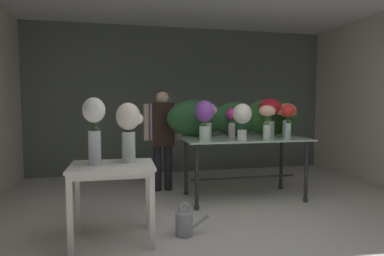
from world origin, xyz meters
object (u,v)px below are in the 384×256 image
(side_table_white, at_px, (112,175))
(vase_scarlet_lilies, at_px, (288,117))
(florist, at_px, (163,130))
(vase_white_roses_tall, at_px, (94,125))
(vase_peach_tulips, at_px, (267,117))
(vase_violet_peonies, at_px, (205,116))
(vase_coral_freesia, at_px, (287,115))
(vase_blush_hydrangea, at_px, (207,116))
(vase_crimson_ranunculus, at_px, (270,111))
(display_table_glass, at_px, (244,148))
(vase_magenta_carnations, at_px, (232,121))
(vase_ivory_stock, at_px, (243,117))
(watering_can, at_px, (185,223))
(vase_cream_lisianthus_tall, at_px, (129,127))

(side_table_white, height_order, vase_scarlet_lilies, vase_scarlet_lilies)
(florist, relative_size, vase_white_roses_tall, 2.40)
(florist, height_order, vase_peach_tulips, florist)
(vase_violet_peonies, distance_m, vase_coral_freesia, 1.37)
(vase_blush_hydrangea, distance_m, vase_scarlet_lilies, 1.10)
(side_table_white, xyz_separation_m, vase_crimson_ranunculus, (2.19, 1.17, 0.57))
(side_table_white, relative_size, vase_scarlet_lilies, 1.70)
(vase_crimson_ranunculus, relative_size, vase_white_roses_tall, 0.86)
(display_table_glass, bearing_deg, vase_magenta_carnations, 132.85)
(vase_magenta_carnations, xyz_separation_m, vase_crimson_ranunculus, (0.57, -0.03, 0.13))
(display_table_glass, bearing_deg, florist, 148.63)
(vase_ivory_stock, height_order, vase_coral_freesia, vase_coral_freesia)
(vase_magenta_carnations, xyz_separation_m, watering_can, (-0.92, -1.22, -0.97))
(vase_blush_hydrangea, bearing_deg, vase_scarlet_lilies, -15.51)
(vase_ivory_stock, relative_size, vase_cream_lisianthus_tall, 0.81)
(vase_ivory_stock, relative_size, vase_peach_tulips, 1.05)
(vase_crimson_ranunculus, height_order, vase_peach_tulips, vase_crimson_ranunculus)
(vase_crimson_ranunculus, bearing_deg, watering_can, -141.29)
(vase_magenta_carnations, bearing_deg, watering_can, -127.04)
(side_table_white, xyz_separation_m, watering_can, (0.70, -0.02, -0.53))
(side_table_white, height_order, vase_blush_hydrangea, vase_blush_hydrangea)
(side_table_white, distance_m, vase_ivory_stock, 1.83)
(side_table_white, xyz_separation_m, vase_magenta_carnations, (1.63, 1.20, 0.44))
(vase_coral_freesia, height_order, vase_blush_hydrangea, vase_blush_hydrangea)
(vase_ivory_stock, bearing_deg, side_table_white, -155.68)
(vase_blush_hydrangea, relative_size, vase_white_roses_tall, 0.77)
(vase_cream_lisianthus_tall, bearing_deg, vase_violet_peonies, 38.72)
(vase_cream_lisianthus_tall, bearing_deg, vase_crimson_ranunculus, 28.73)
(vase_magenta_carnations, relative_size, vase_scarlet_lilies, 0.89)
(vase_crimson_ranunculus, bearing_deg, vase_violet_peonies, -162.35)
(vase_violet_peonies, xyz_separation_m, vase_coral_freesia, (1.33, 0.32, 0.00))
(vase_crimson_ranunculus, distance_m, vase_blush_hydrangea, 0.95)
(side_table_white, distance_m, vase_white_roses_tall, 0.50)
(vase_peach_tulips, bearing_deg, display_table_glass, 128.08)
(vase_peach_tulips, bearing_deg, vase_violet_peonies, 176.90)
(vase_ivory_stock, xyz_separation_m, watering_can, (-0.90, -0.75, -1.04))
(side_table_white, xyz_separation_m, vase_blush_hydrangea, (1.25, 1.16, 0.51))
(vase_ivory_stock, distance_m, vase_blush_hydrangea, 0.56)
(vase_violet_peonies, relative_size, vase_scarlet_lilies, 1.11)
(vase_white_roses_tall, bearing_deg, vase_ivory_stock, 22.36)
(vase_blush_hydrangea, height_order, vase_peach_tulips, vase_blush_hydrangea)
(vase_coral_freesia, bearing_deg, vase_white_roses_tall, -156.14)
(florist, distance_m, vase_blush_hydrangea, 0.81)
(watering_can, bearing_deg, vase_scarlet_lilies, 28.87)
(vase_cream_lisianthus_tall, bearing_deg, watering_can, -8.51)
(side_table_white, relative_size, vase_crimson_ranunculus, 1.44)
(side_table_white, height_order, vase_violet_peonies, vase_violet_peonies)
(vase_magenta_carnations, bearing_deg, vase_scarlet_lilies, -26.16)
(vase_ivory_stock, distance_m, vase_crimson_ranunculus, 0.75)
(vase_ivory_stock, bearing_deg, vase_peach_tulips, 9.76)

